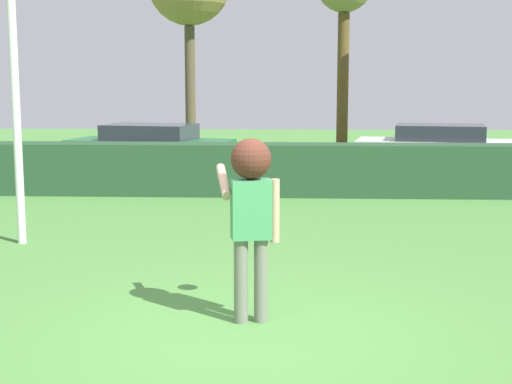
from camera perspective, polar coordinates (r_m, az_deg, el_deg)
ground_plane at (r=7.20m, az=-0.94°, el=-10.63°), size 60.00×60.00×0.00m
person at (r=7.20m, az=-0.40°, el=-0.72°), size 0.67×0.73×1.82m
frisbee at (r=7.68m, az=0.51°, el=-0.05°), size 0.22×0.22×0.05m
lamppost at (r=11.31m, az=-18.20°, el=13.49°), size 0.24×0.24×6.22m
hedge_row at (r=15.54m, az=1.12°, el=1.74°), size 22.78×0.90×1.07m
parked_car_green at (r=19.64m, az=-8.08°, el=3.51°), size 4.45×2.50×1.25m
parked_car_white at (r=19.84m, az=13.85°, el=3.40°), size 4.44×2.45×1.25m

